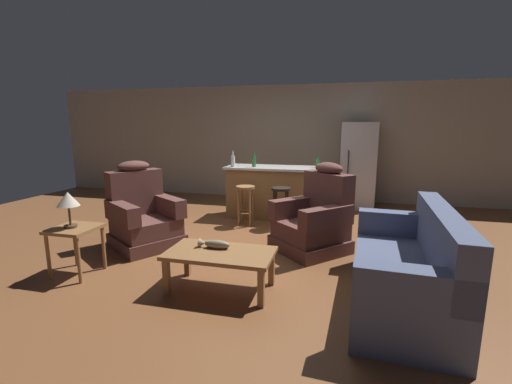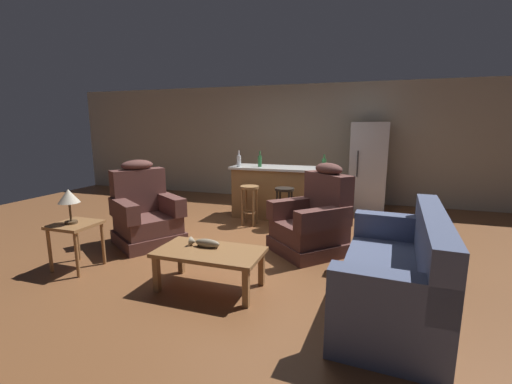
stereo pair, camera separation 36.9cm
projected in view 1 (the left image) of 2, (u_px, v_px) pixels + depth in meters
ground_plane at (257, 239)px, 5.16m from camera, size 12.00×12.00×0.00m
back_wall at (290, 143)px, 7.89m from camera, size 12.00×0.05×2.60m
coffee_table at (220, 256)px, 3.52m from camera, size 1.10×0.60×0.42m
fish_figurine at (214, 244)px, 3.59m from camera, size 0.34×0.10×0.10m
couch at (408, 270)px, 3.24m from camera, size 0.96×1.95×0.94m
recliner_near_lamp at (143, 216)px, 4.85m from camera, size 1.16×1.16×1.20m
recliner_near_island at (315, 220)px, 4.67m from camera, size 1.19×1.19×1.20m
end_table at (75, 235)px, 3.88m from camera, size 0.48×0.48×0.56m
table_lamp at (68, 201)px, 3.79m from camera, size 0.24×0.24×0.41m
kitchen_island at (275, 192)px, 6.36m from camera, size 1.80×0.70×0.95m
bar_stool_left at (246, 198)px, 5.85m from camera, size 0.32×0.32×0.68m
bar_stool_right at (281, 200)px, 5.70m from camera, size 0.32×0.32×0.68m
refrigerator at (357, 166)px, 7.06m from camera, size 0.70×0.69×1.76m
bottle_tall_green at (233, 161)px, 6.23m from camera, size 0.08×0.08×0.29m
bottle_short_amber at (318, 162)px, 6.14m from camera, size 0.07×0.07×0.24m
bottle_wine_dark at (254, 161)px, 6.24m from camera, size 0.07×0.07×0.29m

